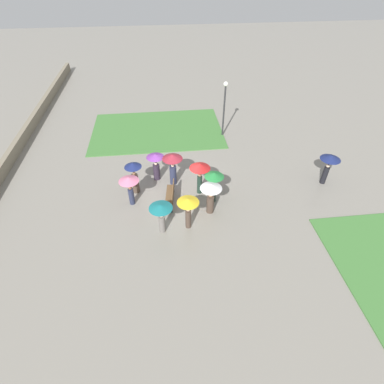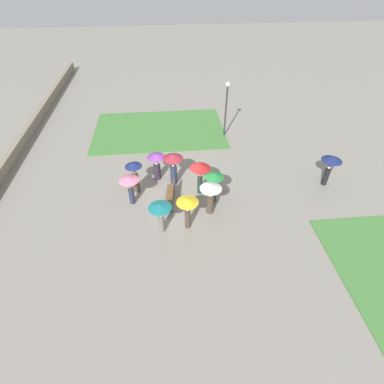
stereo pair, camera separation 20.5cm
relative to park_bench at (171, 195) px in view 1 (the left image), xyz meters
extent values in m
plane|color=gray|center=(-0.96, 0.24, -0.47)|extent=(90.00, 90.00, 0.00)
cube|color=#427A38|center=(-8.25, -0.58, -0.44)|extent=(6.35, 9.71, 0.06)
cube|color=brown|center=(-0.01, -0.07, -0.05)|extent=(1.94, 0.64, 0.05)
cube|color=brown|center=(0.01, 0.11, 0.20)|extent=(1.89, 0.28, 0.45)
cube|color=#232326|center=(-0.85, 0.03, -0.27)|extent=(0.12, 0.38, 0.40)
cube|color=#232326|center=(0.84, -0.17, -0.27)|extent=(0.12, 0.38, 0.40)
cylinder|color=#2D2D30|center=(-6.97, 4.19, 1.36)|extent=(0.12, 0.12, 3.67)
sphere|color=white|center=(-6.97, 4.19, 3.35)|extent=(0.32, 0.32, 0.32)
cylinder|color=slate|center=(2.11, -0.56, 0.01)|extent=(0.44, 0.44, 0.96)
sphere|color=beige|center=(2.11, -0.56, 0.60)|extent=(0.22, 0.22, 0.22)
cylinder|color=#4C4C4F|center=(2.11, -0.56, 0.88)|extent=(0.02, 0.02, 0.35)
cone|color=#197075|center=(2.11, -0.56, 1.15)|extent=(1.13, 1.13, 0.19)
cylinder|color=#47382D|center=(1.98, 0.74, 0.07)|extent=(0.36, 0.36, 1.08)
sphere|color=tan|center=(1.98, 0.74, 0.71)|extent=(0.21, 0.21, 0.21)
cylinder|color=#4C4C4F|center=(1.98, 0.74, 0.99)|extent=(0.02, 0.02, 0.35)
cone|color=gold|center=(1.98, 0.74, 1.27)|extent=(1.07, 1.07, 0.20)
cylinder|color=#282D47|center=(-1.66, 0.23, 0.12)|extent=(0.41, 0.41, 1.18)
sphere|color=beige|center=(-1.66, 0.23, 0.80)|extent=(0.20, 0.20, 0.20)
cylinder|color=#4C4C4F|center=(-1.66, 0.23, 1.08)|extent=(0.02, 0.02, 0.35)
cone|color=maroon|center=(-1.66, 0.23, 1.39)|extent=(1.16, 1.16, 0.27)
cylinder|color=#47382D|center=(1.01, 1.99, 0.03)|extent=(0.53, 0.53, 1.02)
sphere|color=#997051|center=(1.01, 1.99, 0.65)|extent=(0.22, 0.22, 0.22)
cylinder|color=#4C4C4F|center=(1.01, 1.99, 0.94)|extent=(0.02, 0.02, 0.35)
cone|color=white|center=(1.01, 1.99, 1.25)|extent=(1.12, 1.12, 0.26)
cylinder|color=#47382D|center=(-1.12, -1.93, 0.11)|extent=(0.55, 0.55, 1.17)
sphere|color=brown|center=(-1.12, -1.93, 0.80)|extent=(0.19, 0.19, 0.19)
cylinder|color=#4C4C4F|center=(-1.12, -1.93, 1.07)|extent=(0.02, 0.02, 0.35)
cone|color=navy|center=(-1.12, -1.93, 1.37)|extent=(0.94, 0.94, 0.27)
cylinder|color=#1E3328|center=(0.16, 2.29, 0.08)|extent=(0.41, 0.41, 1.12)
sphere|color=brown|center=(0.16, 2.29, 0.74)|extent=(0.20, 0.20, 0.20)
cylinder|color=#4C4C4F|center=(0.16, 2.29, 1.01)|extent=(0.02, 0.02, 0.35)
cone|color=#237A38|center=(0.16, 2.29, 1.31)|extent=(1.03, 1.03, 0.24)
cylinder|color=#2D2333|center=(-2.20, -0.73, 0.03)|extent=(0.53, 0.53, 1.00)
sphere|color=beige|center=(-2.20, -0.73, 0.62)|extent=(0.19, 0.19, 0.19)
cylinder|color=#4C4C4F|center=(-2.20, -0.73, 0.89)|extent=(0.02, 0.02, 0.35)
cone|color=#703389|center=(-2.20, -0.73, 1.16)|extent=(1.03, 1.03, 0.19)
cylinder|color=#282D47|center=(-0.11, -2.13, 0.02)|extent=(0.38, 0.38, 0.99)
sphere|color=brown|center=(-0.11, -2.13, 0.62)|extent=(0.21, 0.21, 0.21)
cylinder|color=#4C4C4F|center=(-0.11, -2.13, 0.90)|extent=(0.02, 0.02, 0.35)
cone|color=pink|center=(-0.11, -2.13, 1.19)|extent=(1.06, 1.06, 0.23)
cylinder|color=#1E3328|center=(-0.64, 1.65, 0.09)|extent=(0.32, 0.32, 1.13)
sphere|color=#997051|center=(-0.64, 1.65, 0.77)|extent=(0.21, 0.21, 0.21)
cylinder|color=#4C4C4F|center=(-0.64, 1.65, 1.05)|extent=(0.02, 0.02, 0.35)
cone|color=red|center=(-0.64, 1.65, 1.36)|extent=(1.14, 1.14, 0.27)
cylinder|color=black|center=(-0.69, 9.05, 0.08)|extent=(0.43, 0.43, 1.12)
sphere|color=beige|center=(-0.69, 9.05, 0.74)|extent=(0.20, 0.20, 0.20)
cylinder|color=#4C4C4F|center=(-0.69, 9.05, 1.02)|extent=(0.02, 0.02, 0.35)
cone|color=navy|center=(-0.69, 9.05, 1.32)|extent=(1.13, 1.13, 0.26)
camera|label=1|loc=(12.39, -0.26, 10.57)|focal=28.00mm
camera|label=2|loc=(12.41, -0.06, 10.57)|focal=28.00mm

